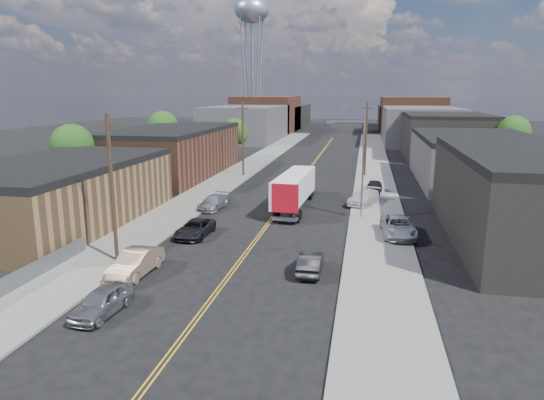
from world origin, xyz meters
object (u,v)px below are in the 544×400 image
at_px(car_left_b, 136,263).
at_px(car_right_lot_a, 398,227).
at_px(car_left_c, 195,228).
at_px(car_right_lot_c, 374,187).
at_px(car_left_d, 214,202).
at_px(semi_truck, 296,187).
at_px(car_right_oncoming, 310,263).
at_px(water_tower, 252,15).
at_px(car_left_a, 102,301).
at_px(car_right_lot_b, 364,197).

distance_m(car_left_b, car_right_lot_a, 20.35).
bearing_deg(car_right_lot_a, car_left_c, -173.95).
xyz_separation_m(car_left_c, car_right_lot_c, (14.27, 19.24, 0.21)).
relative_size(car_left_d, car_right_lot_c, 1.10).
height_order(car_left_b, car_left_c, car_left_b).
bearing_deg(semi_truck, car_right_oncoming, -75.80).
height_order(water_tower, car_left_a, water_tower).
height_order(car_right_lot_b, car_right_lot_c, car_right_lot_b).
xyz_separation_m(semi_truck, car_left_a, (-6.50, -25.88, -1.34)).
bearing_deg(water_tower, car_left_d, -79.48).
xyz_separation_m(water_tower, car_right_oncoming, (27.00, -99.53, -29.97)).
height_order(car_right_oncoming, car_right_lot_c, car_right_lot_c).
xyz_separation_m(car_left_a, car_right_lot_c, (14.27, 33.45, 0.16)).
height_order(car_left_a, car_left_b, car_left_b).
distance_m(car_left_c, car_right_lot_c, 23.95).
bearing_deg(car_left_d, car_left_a, -79.92).
xyz_separation_m(semi_truck, car_left_b, (-7.33, -20.38, -1.25)).
xyz_separation_m(car_left_d, car_right_lot_c, (15.67, 9.95, 0.19)).
bearing_deg(semi_truck, water_tower, 109.20).
xyz_separation_m(car_left_b, car_right_lot_c, (15.09, 27.95, 0.07)).
bearing_deg(car_left_c, car_right_lot_c, 54.61).
bearing_deg(semi_truck, car_left_d, -160.12).
xyz_separation_m(car_right_oncoming, car_right_lot_b, (3.20, 19.93, 0.20)).
xyz_separation_m(water_tower, car_right_lot_b, (30.20, -79.60, -29.77)).
height_order(car_right_oncoming, car_right_lot_a, car_right_lot_a).
distance_m(car_left_a, car_right_oncoming, 12.79).
bearing_deg(water_tower, car_left_b, -80.99).
bearing_deg(water_tower, car_left_a, -81.01).
bearing_deg(car_right_lot_b, car_right_lot_a, -55.24).
xyz_separation_m(water_tower, car_right_lot_c, (31.27, -74.05, -29.77)).
height_order(car_left_c, car_right_lot_a, car_right_lot_a).
xyz_separation_m(water_tower, car_left_b, (16.17, -102.00, -29.84)).
bearing_deg(car_left_b, semi_truck, 72.82).
relative_size(semi_truck, car_right_lot_c, 3.28).
bearing_deg(car_right_oncoming, car_left_c, -32.69).
relative_size(car_left_a, car_left_b, 0.85).
distance_m(semi_truck, car_right_lot_a, 13.09).
distance_m(car_left_a, car_left_c, 14.21).
xyz_separation_m(car_left_c, car_right_oncoming, (10.00, -6.24, 0.01)).
bearing_deg(car_right_lot_b, water_tower, 131.20).
bearing_deg(car_left_b, car_left_d, 94.42).
bearing_deg(car_left_a, car_left_d, 98.17).
xyz_separation_m(semi_truck, car_left_d, (-7.90, -2.38, -1.38)).
bearing_deg(car_right_lot_c, car_left_d, -141.63).
distance_m(car_left_c, car_right_oncoming, 11.79).
bearing_deg(car_left_b, car_left_c, 87.16).
height_order(water_tower, car_left_c, water_tower).
bearing_deg(car_right_lot_a, car_left_b, -149.45).
bearing_deg(car_left_a, car_left_c, 94.76).
relative_size(water_tower, car_right_lot_c, 8.68).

